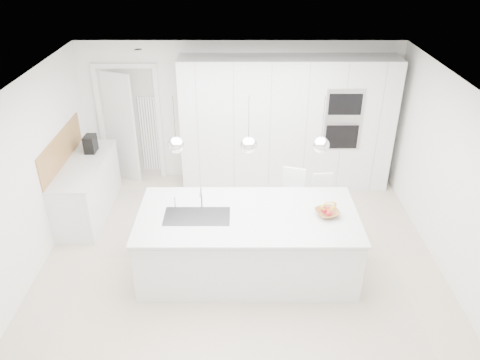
{
  "coord_description": "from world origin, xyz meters",
  "views": [
    {
      "loc": [
        -0.0,
        -5.3,
        4.18
      ],
      "look_at": [
        0.0,
        0.3,
        1.1
      ],
      "focal_mm": 35.0,
      "sensor_mm": 36.0,
      "label": 1
    }
  ],
  "objects_px": {
    "fruit_bowl": "(327,213)",
    "bar_stool_right": "(322,207)",
    "espresso_machine": "(90,144)",
    "bar_stool_left": "(294,205)",
    "island_base": "(248,246)"
  },
  "relations": [
    {
      "from": "fruit_bowl",
      "to": "bar_stool_right",
      "type": "relative_size",
      "value": 0.31
    },
    {
      "from": "espresso_machine",
      "to": "bar_stool_right",
      "type": "xyz_separation_m",
      "value": [
        3.65,
        -1.04,
        -0.55
      ]
    },
    {
      "from": "bar_stool_left",
      "to": "bar_stool_right",
      "type": "relative_size",
      "value": 1.09
    },
    {
      "from": "espresso_machine",
      "to": "bar_stool_right",
      "type": "height_order",
      "value": "espresso_machine"
    },
    {
      "from": "island_base",
      "to": "espresso_machine",
      "type": "distance_m",
      "value": 3.24
    },
    {
      "from": "island_base",
      "to": "bar_stool_right",
      "type": "bearing_deg",
      "value": 38.71
    },
    {
      "from": "island_base",
      "to": "fruit_bowl",
      "type": "distance_m",
      "value": 1.13
    },
    {
      "from": "fruit_bowl",
      "to": "bar_stool_left",
      "type": "bearing_deg",
      "value": 110.7
    },
    {
      "from": "island_base",
      "to": "fruit_bowl",
      "type": "bearing_deg",
      "value": 1.37
    },
    {
      "from": "bar_stool_right",
      "to": "espresso_machine",
      "type": "bearing_deg",
      "value": 158.45
    },
    {
      "from": "bar_stool_left",
      "to": "bar_stool_right",
      "type": "xyz_separation_m",
      "value": [
        0.42,
        0.02,
        -0.04
      ]
    },
    {
      "from": "fruit_bowl",
      "to": "espresso_machine",
      "type": "distance_m",
      "value": 4.03
    },
    {
      "from": "island_base",
      "to": "bar_stool_right",
      "type": "distance_m",
      "value": 1.43
    },
    {
      "from": "island_base",
      "to": "bar_stool_right",
      "type": "height_order",
      "value": "bar_stool_right"
    },
    {
      "from": "island_base",
      "to": "bar_stool_left",
      "type": "relative_size",
      "value": 2.64
    }
  ]
}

